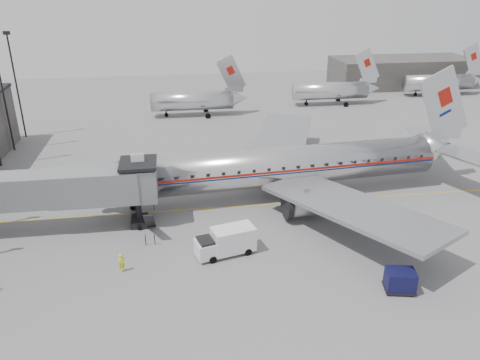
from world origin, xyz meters
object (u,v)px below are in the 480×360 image
object	(u,v)px
ramp_worker	(122,263)
airliner	(289,166)
service_van	(226,241)
baggage_cart_navy	(400,280)

from	to	relation	value
ramp_worker	airliner	bearing A→B (deg)	0.09
service_van	ramp_worker	bearing A→B (deg)	174.86
baggage_cart_navy	ramp_worker	world-z (taller)	baggage_cart_navy
service_van	baggage_cart_navy	world-z (taller)	service_van
airliner	service_van	world-z (taller)	airliner
airliner	service_van	distance (m)	13.94
baggage_cart_navy	ramp_worker	distance (m)	21.83
baggage_cart_navy	ramp_worker	size ratio (longest dim) A/B	1.59
ramp_worker	service_van	bearing A→B (deg)	-27.35
airliner	baggage_cart_navy	world-z (taller)	airliner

